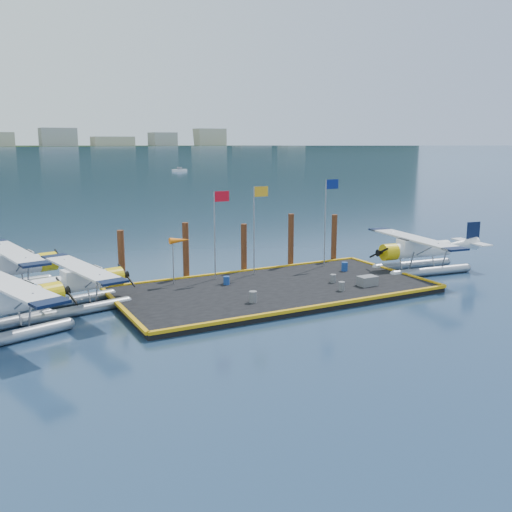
{
  "coord_description": "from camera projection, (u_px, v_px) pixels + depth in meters",
  "views": [
    {
      "loc": [
        -17.7,
        -31.18,
        9.77
      ],
      "look_at": [
        -0.29,
        2.0,
        2.12
      ],
      "focal_mm": 40.0,
      "sensor_mm": 36.0,
      "label": 1
    }
  ],
  "objects": [
    {
      "name": "seaplane_c",
      "position": [
        7.0,
        270.0,
        36.53
      ],
      "size": [
        9.55,
        10.44,
        3.69
      ],
      "rotation": [
        0.0,
        0.0,
        -1.4
      ],
      "color": "#90969E",
      "rests_on": "ground"
    },
    {
      "name": "ground",
      "position": [
        274.0,
        293.0,
        37.06
      ],
      "size": [
        4000.0,
        4000.0,
        0.0
      ],
      "primitive_type": "plane",
      "color": "navy",
      "rests_on": "ground"
    },
    {
      "name": "seaplane_a",
      "position": [
        2.0,
        307.0,
        28.48
      ],
      "size": [
        9.44,
        10.12,
        3.61
      ],
      "rotation": [
        0.0,
        0.0,
        -1.27
      ],
      "color": "#90969E",
      "rests_on": "ground"
    },
    {
      "name": "windsock",
      "position": [
        179.0,
        241.0,
        37.42
      ],
      "size": [
        1.4,
        0.44,
        3.12
      ],
      "color": "gray",
      "rests_on": "dock"
    },
    {
      "name": "flagpole_blue",
      "position": [
        328.0,
        209.0,
        42.47
      ],
      "size": [
        1.14,
        0.08,
        6.5
      ],
      "color": "gray",
      "rests_on": "dock"
    },
    {
      "name": "dock_bumpers",
      "position": [
        274.0,
        286.0,
        36.96
      ],
      "size": [
        20.25,
        10.25,
        0.18
      ],
      "primitive_type": null,
      "color": "#CC940C",
      "rests_on": "dock"
    },
    {
      "name": "drum_3",
      "position": [
        253.0,
        297.0,
        33.43
      ],
      "size": [
        0.48,
        0.48,
        0.67
      ],
      "primitive_type": "cylinder",
      "color": "slate",
      "rests_on": "dock"
    },
    {
      "name": "far_backdrop",
      "position": [
        51.0,
        140.0,
        1651.76
      ],
      "size": [
        3050.0,
        2050.0,
        810.0
      ],
      "color": "black",
      "rests_on": "ground"
    },
    {
      "name": "piling_4",
      "position": [
        334.0,
        240.0,
        45.22
      ],
      "size": [
        0.44,
        0.44,
        4.0
      ],
      "primitive_type": "cylinder",
      "color": "#412412",
      "rests_on": "ground"
    },
    {
      "name": "drum_5",
      "position": [
        226.0,
        280.0,
        37.54
      ],
      "size": [
        0.4,
        0.4,
        0.56
      ],
      "primitive_type": "cylinder",
      "color": "navy",
      "rests_on": "dock"
    },
    {
      "name": "crate",
      "position": [
        367.0,
        281.0,
        37.34
      ],
      "size": [
        1.24,
        0.83,
        0.62
      ],
      "primitive_type": "cube",
      "color": "slate",
      "rests_on": "dock"
    },
    {
      "name": "drum_1",
      "position": [
        342.0,
        286.0,
        36.06
      ],
      "size": [
        0.41,
        0.41,
        0.57
      ],
      "primitive_type": "cylinder",
      "color": "slate",
      "rests_on": "dock"
    },
    {
      "name": "drum_2",
      "position": [
        333.0,
        278.0,
        38.14
      ],
      "size": [
        0.39,
        0.39,
        0.55
      ],
      "primitive_type": "cylinder",
      "color": "slate",
      "rests_on": "dock"
    },
    {
      "name": "seaplane_d",
      "position": [
        418.0,
        252.0,
        42.48
      ],
      "size": [
        9.17,
        10.12,
        3.58
      ],
      "rotation": [
        0.0,
        0.0,
        1.45
      ],
      "color": "#90969E",
      "rests_on": "ground"
    },
    {
      "name": "piling_1",
      "position": [
        186.0,
        253.0,
        39.51
      ],
      "size": [
        0.44,
        0.44,
        4.2
      ],
      "primitive_type": "cylinder",
      "color": "#412412",
      "rests_on": "ground"
    },
    {
      "name": "piling_2",
      "position": [
        244.0,
        250.0,
        41.59
      ],
      "size": [
        0.44,
        0.44,
        3.8
      ],
      "primitive_type": "cylinder",
      "color": "#412412",
      "rests_on": "ground"
    },
    {
      "name": "flagpole_yellow",
      "position": [
        257.0,
        217.0,
        39.78
      ],
      "size": [
        1.14,
        0.08,
        6.2
      ],
      "color": "gray",
      "rests_on": "dock"
    },
    {
      "name": "drum_0",
      "position": [
        227.0,
        280.0,
        37.59
      ],
      "size": [
        0.39,
        0.39,
        0.55
      ],
      "primitive_type": "cylinder",
      "color": "navy",
      "rests_on": "dock"
    },
    {
      "name": "seaplane_b",
      "position": [
        76.0,
        286.0,
        33.08
      ],
      "size": [
        8.71,
        9.5,
        3.36
      ],
      "rotation": [
        0.0,
        0.0,
        -1.38
      ],
      "color": "#90969E",
      "rests_on": "ground"
    },
    {
      "name": "dock",
      "position": [
        274.0,
        290.0,
        37.02
      ],
      "size": [
        20.0,
        10.0,
        0.4
      ],
      "primitive_type": "cube",
      "color": "black",
      "rests_on": "ground"
    },
    {
      "name": "drum_4",
      "position": [
        345.0,
        267.0,
        41.47
      ],
      "size": [
        0.46,
        0.46,
        0.64
      ],
      "primitive_type": "cylinder",
      "color": "navy",
      "rests_on": "dock"
    },
    {
      "name": "piling_3",
      "position": [
        291.0,
        242.0,
        43.37
      ],
      "size": [
        0.44,
        0.44,
        4.3
      ],
      "primitive_type": "cylinder",
      "color": "#412412",
      "rests_on": "ground"
    },
    {
      "name": "piling_0",
      "position": [
        122.0,
        260.0,
        37.48
      ],
      "size": [
        0.44,
        0.44,
        4.0
      ],
      "primitive_type": "cylinder",
      "color": "#412412",
      "rests_on": "ground"
    },
    {
      "name": "flagpole_red",
      "position": [
        217.0,
        221.0,
        38.44
      ],
      "size": [
        1.14,
        0.08,
        6.0
      ],
      "color": "gray",
      "rests_on": "dock"
    }
  ]
}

